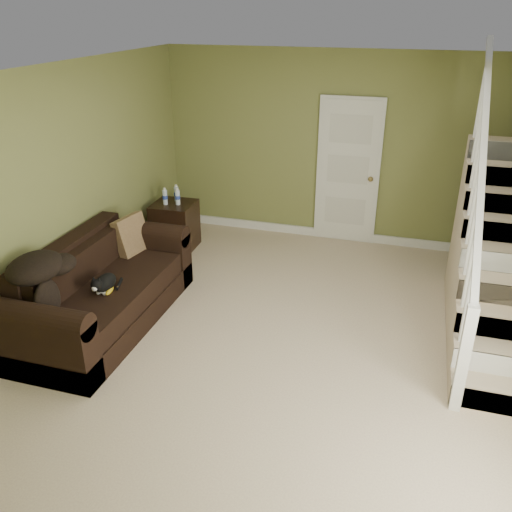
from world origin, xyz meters
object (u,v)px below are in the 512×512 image
Objects in this scene: banana at (110,291)px; sofa at (101,293)px; side_table at (175,225)px; cat at (104,283)px.

sofa is at bearing 133.02° from banana.
side_table is at bearing 92.13° from sofa.
banana is (0.07, -0.02, -0.06)m from cat.
sofa reaches higher than side_table.
sofa is 0.33m from cat.
cat is (0.24, -2.18, 0.24)m from side_table.
sofa is at bearing 132.55° from cat.
cat is (0.17, -0.17, 0.23)m from sofa.
side_table is 1.90× the size of cat.
side_table is at bearing 94.13° from cat.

